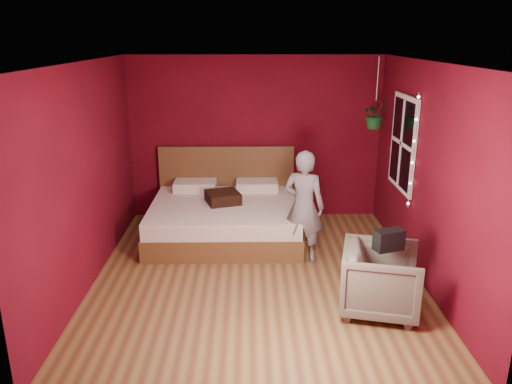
{
  "coord_description": "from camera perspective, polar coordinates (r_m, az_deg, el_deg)",
  "views": [
    {
      "loc": [
        -0.1,
        -5.63,
        2.89
      ],
      "look_at": [
        -0.01,
        0.4,
        0.98
      ],
      "focal_mm": 35.0,
      "sensor_mm": 36.0,
      "label": 1
    }
  ],
  "objects": [
    {
      "name": "room_walls",
      "position": [
        5.76,
        0.15,
        5.44
      ],
      "size": [
        4.04,
        4.54,
        2.62
      ],
      "color": "maroon",
      "rests_on": "ground"
    },
    {
      "name": "bed",
      "position": [
        7.48,
        -3.56,
        -2.65
      ],
      "size": [
        2.16,
        1.84,
        1.19
      ],
      "color": "brown",
      "rests_on": "ground"
    },
    {
      "name": "hanging_plant",
      "position": [
        7.35,
        13.46,
        8.61
      ],
      "size": [
        0.41,
        0.38,
        0.99
      ],
      "color": "silver",
      "rests_on": "room_walls"
    },
    {
      "name": "handbag",
      "position": [
        5.37,
        14.94,
        -5.31
      ],
      "size": [
        0.34,
        0.24,
        0.22
      ],
      "primitive_type": "cube",
      "rotation": [
        0.0,
        0.0,
        0.33
      ],
      "color": "black",
      "rests_on": "armchair"
    },
    {
      "name": "fairy_lights",
      "position": [
        6.49,
        17.53,
        4.39
      ],
      "size": [
        0.04,
        0.04,
        1.45
      ],
      "color": "silver",
      "rests_on": "room_walls"
    },
    {
      "name": "person",
      "position": [
        6.53,
        5.47,
        -1.65
      ],
      "size": [
        0.64,
        0.53,
        1.5
      ],
      "primitive_type": "imported",
      "rotation": [
        0.0,
        0.0,
        2.76
      ],
      "color": "slate",
      "rests_on": "ground"
    },
    {
      "name": "floor",
      "position": [
        6.33,
        0.14,
        -9.6
      ],
      "size": [
        4.5,
        4.5,
        0.0
      ],
      "primitive_type": "plane",
      "color": "olive",
      "rests_on": "ground"
    },
    {
      "name": "armchair",
      "position": [
        5.6,
        14.05,
        -9.7
      ],
      "size": [
        0.98,
        0.96,
        0.75
      ],
      "primitive_type": "imported",
      "rotation": [
        0.0,
        0.0,
        1.34
      ],
      "color": "#645E4F",
      "rests_on": "ground"
    },
    {
      "name": "throw_pillow",
      "position": [
        7.29,
        -3.8,
        -0.61
      ],
      "size": [
        0.57,
        0.57,
        0.16
      ],
      "primitive_type": "cube",
      "rotation": [
        0.0,
        0.0,
        0.32
      ],
      "color": "black",
      "rests_on": "bed"
    },
    {
      "name": "window",
      "position": [
        6.99,
        16.42,
        5.38
      ],
      "size": [
        0.05,
        0.97,
        1.27
      ],
      "color": "white",
      "rests_on": "room_walls"
    }
  ]
}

